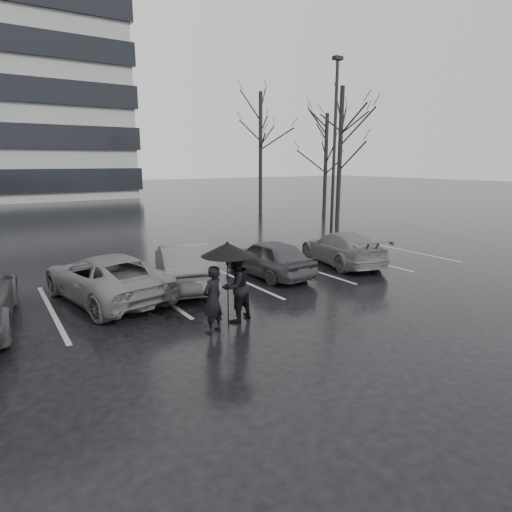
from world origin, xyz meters
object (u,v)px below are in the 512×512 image
object	(u,v)px
car_west_a	(183,265)
car_west_b	(106,277)
tree_ne	(326,165)
pedestrian_right	(236,286)
car_east	(342,248)
lamp_post	(334,159)
tree_east	(340,157)
tree_north	(261,154)
pedestrian_left	(213,300)
car_main	(268,258)

from	to	relation	value
car_west_a	car_west_b	bearing A→B (deg)	15.87
tree_ne	pedestrian_right	bearing A→B (deg)	-137.28
car_east	lamp_post	bearing A→B (deg)	-115.68
pedestrian_right	tree_ne	bearing A→B (deg)	-155.42
lamp_post	tree_east	size ratio (longest dim) A/B	1.06
car_east	tree_north	xyz separation A→B (m)	(6.05, 14.70, 3.64)
tree_east	tree_north	distance (m)	7.08
pedestrian_left	tree_east	size ratio (longest dim) A/B	0.19
car_west_a	tree_east	size ratio (longest dim) A/B	0.51
pedestrian_right	tree_east	distance (m)	17.35
car_west_a	car_east	bearing A→B (deg)	-168.79
car_west_a	car_main	bearing A→B (deg)	-171.78
pedestrian_right	tree_ne	distance (m)	21.73
car_west_b	pedestrian_right	bearing A→B (deg)	112.42
pedestrian_left	tree_east	bearing A→B (deg)	-164.83
car_west_b	pedestrian_right	world-z (taller)	pedestrian_right
car_east	tree_east	bearing A→B (deg)	-119.57
car_west_b	car_east	size ratio (longest dim) A/B	1.10
tree_ne	car_west_a	bearing A→B (deg)	-144.41
car_main	pedestrian_right	world-z (taller)	pedestrian_right
car_west_a	tree_north	world-z (taller)	tree_north
car_east	tree_north	world-z (taller)	tree_north
car_east	pedestrian_left	size ratio (longest dim) A/B	2.72
car_west_b	tree_ne	distance (m)	21.46
pedestrian_left	pedestrian_right	bearing A→B (deg)	-179.06
car_main	tree_north	distance (m)	17.71
car_west_a	lamp_post	size ratio (longest dim) A/B	0.48
tree_east	car_west_a	bearing A→B (deg)	-151.25
tree_east	tree_ne	size ratio (longest dim) A/B	1.14
car_main	lamp_post	xyz separation A→B (m)	(6.74, 4.26, 3.27)
pedestrian_right	car_main	bearing A→B (deg)	-153.13
car_main	pedestrian_left	xyz separation A→B (m)	(-3.81, -3.36, 0.15)
car_main	car_east	xyz separation A→B (m)	(3.28, -0.08, -0.02)
car_west_a	tree_ne	world-z (taller)	tree_ne
car_east	lamp_post	size ratio (longest dim) A/B	0.49
car_main	pedestrian_right	bearing A→B (deg)	41.60
pedestrian_right	tree_north	xyz separation A→B (m)	(12.34, 17.63, 3.39)
car_west_b	tree_east	bearing A→B (deg)	-165.61
car_west_a	pedestrian_right	distance (m)	3.39
lamp_post	tree_east	world-z (taller)	lamp_post
car_west_a	car_east	distance (m)	6.19
pedestrian_left	tree_north	world-z (taller)	tree_north
car_east	pedestrian_right	size ratio (longest dim) A/B	2.44
pedestrian_left	lamp_post	distance (m)	13.39
pedestrian_right	tree_north	size ratio (longest dim) A/B	0.20
pedestrian_left	tree_ne	bearing A→B (deg)	-160.66
lamp_post	tree_north	size ratio (longest dim) A/B	1.00
car_main	tree_east	world-z (taller)	tree_east
lamp_post	tree_north	bearing A→B (deg)	75.99
car_main	tree_north	size ratio (longest dim) A/B	0.43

